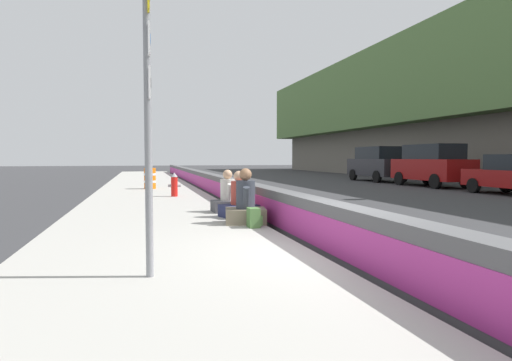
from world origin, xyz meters
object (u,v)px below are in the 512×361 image
at_px(backpack, 254,218).
at_px(parked_car_midline, 377,163).
at_px(seated_person_middle, 239,203).
at_px(construction_barrel, 150,178).
at_px(parked_car_fourth, 432,165).
at_px(seated_person_rear, 228,199).
at_px(route_sign_post, 148,102).
at_px(fire_hydrant, 174,184).
at_px(seated_person_foreground, 246,206).

height_order(backpack, parked_car_midline, parked_car_midline).
bearing_deg(backpack, seated_person_middle, -1.31).
bearing_deg(construction_barrel, parked_car_fourth, -90.89).
bearing_deg(seated_person_rear, seated_person_middle, -176.51).
xyz_separation_m(route_sign_post, seated_person_middle, (4.87, -2.18, -1.74)).
distance_m(route_sign_post, backpack, 4.35).
height_order(fire_hydrant, seated_person_rear, seated_person_rear).
bearing_deg(fire_hydrant, parked_car_fourth, -73.97).
height_order(route_sign_post, construction_barrel, route_sign_post).
height_order(fire_hydrant, parked_car_fourth, parked_car_fourth).
distance_m(seated_person_foreground, seated_person_rear, 2.09).
bearing_deg(construction_barrel, seated_person_foreground, -170.90).
distance_m(seated_person_foreground, parked_car_midline, 21.00).
distance_m(seated_person_foreground, parked_car_fourth, 17.04).
relative_size(route_sign_post, fire_hydrant, 4.09).
xyz_separation_m(seated_person_rear, backpack, (-2.67, -0.03, -0.15)).
relative_size(fire_hydrant, seated_person_rear, 0.79).
bearing_deg(route_sign_post, seated_person_foreground, -28.57).
distance_m(seated_person_middle, construction_barrel, 10.44).
bearing_deg(seated_person_rear, seated_person_foreground, 179.72).
height_order(route_sign_post, seated_person_middle, route_sign_post).
distance_m(seated_person_rear, parked_car_fourth, 15.76).
distance_m(seated_person_rear, backpack, 2.68).
distance_m(backpack, construction_barrel, 12.01).
xyz_separation_m(seated_person_middle, parked_car_midline, (15.54, -12.83, 0.70)).
relative_size(parked_car_fourth, parked_car_midline, 1.00).
bearing_deg(backpack, parked_car_fourth, -47.97).
bearing_deg(parked_car_midline, parked_car_fourth, -179.47).
xyz_separation_m(route_sign_post, fire_hydrant, (10.90, -1.08, -1.65)).
relative_size(route_sign_post, seated_person_middle, 3.23).
bearing_deg(seated_person_middle, seated_person_rear, 3.49).
xyz_separation_m(route_sign_post, construction_barrel, (15.14, -0.30, -1.61)).
bearing_deg(route_sign_post, parked_car_midline, -36.31).
bearing_deg(seated_person_foreground, parked_car_midline, -37.93).
xyz_separation_m(backpack, parked_car_midline, (17.14, -12.86, 0.85)).
bearing_deg(route_sign_post, seated_person_middle, -24.09).
bearing_deg(backpack, construction_barrel, 8.84).
relative_size(seated_person_foreground, seated_person_rear, 1.08).
height_order(route_sign_post, parked_car_midline, route_sign_post).
relative_size(backpack, parked_car_midline, 0.08).
bearing_deg(route_sign_post, seated_person_rear, -19.55).
bearing_deg(parked_car_fourth, construction_barrel, 89.11).
bearing_deg(seated_person_middle, backpack, 178.69).
relative_size(fire_hydrant, parked_car_midline, 0.18).
distance_m(fire_hydrant, parked_car_midline, 16.87).
bearing_deg(parked_car_fourth, seated_person_middle, 127.95).
height_order(seated_person_middle, construction_barrel, seated_person_middle).
bearing_deg(parked_car_fourth, backpack, 132.03).
relative_size(seated_person_middle, construction_barrel, 1.17).
bearing_deg(parked_car_midline, fire_hydrant, 124.35).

